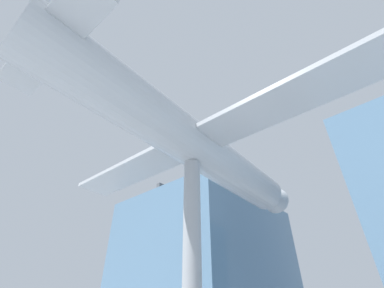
{
  "coord_description": "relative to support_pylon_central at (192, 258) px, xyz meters",
  "views": [
    {
      "loc": [
        5.72,
        -6.51,
        1.9
      ],
      "look_at": [
        0.0,
        0.0,
        7.71
      ],
      "focal_mm": 24.0,
      "sensor_mm": 36.0,
      "label": 1
    }
  ],
  "objects": [
    {
      "name": "glass_pavilion_left",
      "position": [
        -9.51,
        12.8,
        1.91
      ],
      "size": [
        11.16,
        13.4,
        11.22
      ],
      "color": "slate",
      "rests_on": "ground_plane"
    },
    {
      "name": "support_pylon_central",
      "position": [
        0.0,
        0.0,
        0.0
      ],
      "size": [
        0.6,
        0.6,
        6.81
      ],
      "color": "#999EA3",
      "rests_on": "ground_plane"
    },
    {
      "name": "suspended_airplane",
      "position": [
        -0.01,
        0.32,
        4.32
      ],
      "size": [
        14.37,
        15.16,
        3.31
      ],
      "rotation": [
        0.0,
        0.0,
        0.03
      ],
      "color": "#B2B7BC",
      "rests_on": "support_pylon_central"
    }
  ]
}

